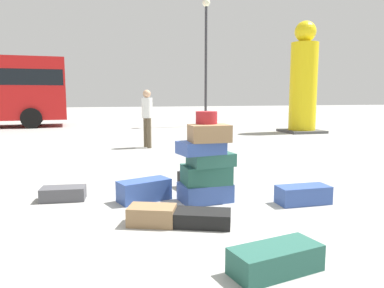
{
  "coord_description": "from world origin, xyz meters",
  "views": [
    {
      "loc": [
        -1.17,
        -4.44,
        1.5
      ],
      "look_at": [
        0.23,
        1.19,
        0.71
      ],
      "focal_mm": 34.46,
      "sensor_mm": 36.0,
      "label": 1
    }
  ],
  "objects_px": {
    "suitcase_teal_white_trunk": "(276,259)",
    "person_bearded_onlooker": "(147,113)",
    "suitcase_black_right_side": "(202,218)",
    "suitcase_black_left_side": "(204,179)",
    "suitcase_brown_behind_tower": "(152,215)",
    "lamp_post": "(206,43)",
    "suitcase_charcoal_upright_blue": "(63,194)",
    "yellow_dummy_statue": "(303,84)",
    "suitcase_tower": "(206,165)",
    "suitcase_navy_foreground_far": "(303,195)",
    "suitcase_navy_foreground_near": "(144,190)"
  },
  "relations": [
    {
      "from": "suitcase_teal_white_trunk",
      "to": "suitcase_navy_foreground_near",
      "type": "bearing_deg",
      "value": 96.76
    },
    {
      "from": "suitcase_black_left_side",
      "to": "yellow_dummy_statue",
      "type": "bearing_deg",
      "value": 38.65
    },
    {
      "from": "suitcase_black_left_side",
      "to": "suitcase_charcoal_upright_blue",
      "type": "height_order",
      "value": "suitcase_black_left_side"
    },
    {
      "from": "suitcase_black_right_side",
      "to": "yellow_dummy_statue",
      "type": "height_order",
      "value": "yellow_dummy_statue"
    },
    {
      "from": "suitcase_teal_white_trunk",
      "to": "lamp_post",
      "type": "height_order",
      "value": "lamp_post"
    },
    {
      "from": "suitcase_tower",
      "to": "lamp_post",
      "type": "xyz_separation_m",
      "value": [
        3.41,
        11.83,
        3.27
      ]
    },
    {
      "from": "suitcase_charcoal_upright_blue",
      "to": "yellow_dummy_statue",
      "type": "height_order",
      "value": "yellow_dummy_statue"
    },
    {
      "from": "suitcase_charcoal_upright_blue",
      "to": "suitcase_tower",
      "type": "bearing_deg",
      "value": -11.65
    },
    {
      "from": "suitcase_black_left_side",
      "to": "yellow_dummy_statue",
      "type": "relative_size",
      "value": 0.18
    },
    {
      "from": "suitcase_navy_foreground_far",
      "to": "lamp_post",
      "type": "xyz_separation_m",
      "value": [
        2.13,
        12.22,
        3.68
      ]
    },
    {
      "from": "suitcase_tower",
      "to": "lamp_post",
      "type": "relative_size",
      "value": 0.22
    },
    {
      "from": "suitcase_navy_foreground_far",
      "to": "suitcase_black_left_side",
      "type": "distance_m",
      "value": 1.64
    },
    {
      "from": "suitcase_black_left_side",
      "to": "suitcase_tower",
      "type": "bearing_deg",
      "value": -115.25
    },
    {
      "from": "suitcase_charcoal_upright_blue",
      "to": "suitcase_teal_white_trunk",
      "type": "bearing_deg",
      "value": -49.36
    },
    {
      "from": "suitcase_brown_behind_tower",
      "to": "lamp_post",
      "type": "distance_m",
      "value": 13.75
    },
    {
      "from": "suitcase_teal_white_trunk",
      "to": "suitcase_charcoal_upright_blue",
      "type": "distance_m",
      "value": 3.33
    },
    {
      "from": "suitcase_navy_foreground_far",
      "to": "suitcase_black_right_side",
      "type": "xyz_separation_m",
      "value": [
        -1.59,
        -0.49,
        -0.04
      ]
    },
    {
      "from": "suitcase_navy_foreground_near",
      "to": "suitcase_black_right_side",
      "type": "distance_m",
      "value": 1.28
    },
    {
      "from": "suitcase_black_left_side",
      "to": "suitcase_teal_white_trunk",
      "type": "bearing_deg",
      "value": -105.69
    },
    {
      "from": "suitcase_navy_foreground_far",
      "to": "suitcase_navy_foreground_near",
      "type": "distance_m",
      "value": 2.22
    },
    {
      "from": "suitcase_navy_foreground_near",
      "to": "suitcase_black_left_side",
      "type": "height_order",
      "value": "suitcase_navy_foreground_near"
    },
    {
      "from": "suitcase_teal_white_trunk",
      "to": "person_bearded_onlooker",
      "type": "xyz_separation_m",
      "value": [
        -0.12,
        7.62,
        0.86
      ]
    },
    {
      "from": "suitcase_tower",
      "to": "yellow_dummy_statue",
      "type": "distance_m",
      "value": 10.48
    },
    {
      "from": "suitcase_navy_foreground_far",
      "to": "person_bearded_onlooker",
      "type": "xyz_separation_m",
      "value": [
        -1.41,
        5.9,
        0.85
      ]
    },
    {
      "from": "suitcase_navy_foreground_near",
      "to": "suitcase_black_right_side",
      "type": "height_order",
      "value": "suitcase_navy_foreground_near"
    },
    {
      "from": "suitcase_navy_foreground_far",
      "to": "person_bearded_onlooker",
      "type": "height_order",
      "value": "person_bearded_onlooker"
    },
    {
      "from": "suitcase_navy_foreground_far",
      "to": "suitcase_teal_white_trunk",
      "type": "distance_m",
      "value": 2.15
    },
    {
      "from": "suitcase_navy_foreground_near",
      "to": "suitcase_black_right_side",
      "type": "bearing_deg",
      "value": -85.9
    },
    {
      "from": "suitcase_teal_white_trunk",
      "to": "suitcase_brown_behind_tower",
      "type": "bearing_deg",
      "value": 108.95
    },
    {
      "from": "suitcase_teal_white_trunk",
      "to": "suitcase_charcoal_upright_blue",
      "type": "height_order",
      "value": "suitcase_teal_white_trunk"
    },
    {
      "from": "suitcase_brown_behind_tower",
      "to": "lamp_post",
      "type": "height_order",
      "value": "lamp_post"
    },
    {
      "from": "suitcase_black_right_side",
      "to": "lamp_post",
      "type": "distance_m",
      "value": 13.76
    },
    {
      "from": "suitcase_black_right_side",
      "to": "suitcase_navy_foreground_far",
      "type": "bearing_deg",
      "value": 38.31
    },
    {
      "from": "suitcase_tower",
      "to": "lamp_post",
      "type": "bearing_deg",
      "value": 73.94
    },
    {
      "from": "yellow_dummy_statue",
      "to": "suitcase_charcoal_upright_blue",
      "type": "bearing_deg",
      "value": -137.24
    },
    {
      "from": "suitcase_brown_behind_tower",
      "to": "suitcase_charcoal_upright_blue",
      "type": "distance_m",
      "value": 1.69
    },
    {
      "from": "person_bearded_onlooker",
      "to": "suitcase_brown_behind_tower",
      "type": "bearing_deg",
      "value": -25.99
    },
    {
      "from": "suitcase_black_left_side",
      "to": "person_bearded_onlooker",
      "type": "relative_size",
      "value": 0.47
    },
    {
      "from": "person_bearded_onlooker",
      "to": "suitcase_charcoal_upright_blue",
      "type": "bearing_deg",
      "value": -39.6
    },
    {
      "from": "suitcase_tower",
      "to": "person_bearded_onlooker",
      "type": "height_order",
      "value": "person_bearded_onlooker"
    },
    {
      "from": "suitcase_black_right_side",
      "to": "suitcase_charcoal_upright_blue",
      "type": "bearing_deg",
      "value": 159.41
    },
    {
      "from": "suitcase_tower",
      "to": "suitcase_black_left_side",
      "type": "relative_size",
      "value": 1.66
    },
    {
      "from": "suitcase_teal_white_trunk",
      "to": "suitcase_charcoal_upright_blue",
      "type": "bearing_deg",
      "value": 113.46
    },
    {
      "from": "suitcase_black_right_side",
      "to": "suitcase_black_left_side",
      "type": "distance_m",
      "value": 1.8
    },
    {
      "from": "suitcase_black_right_side",
      "to": "suitcase_teal_white_trunk",
      "type": "xyz_separation_m",
      "value": [
        0.3,
        -1.23,
        0.03
      ]
    },
    {
      "from": "suitcase_black_left_side",
      "to": "suitcase_teal_white_trunk",
      "type": "xyz_separation_m",
      "value": [
        -0.21,
        -2.96,
        -0.01
      ]
    },
    {
      "from": "suitcase_brown_behind_tower",
      "to": "suitcase_black_right_side",
      "type": "relative_size",
      "value": 0.82
    },
    {
      "from": "suitcase_navy_foreground_far",
      "to": "suitcase_teal_white_trunk",
      "type": "height_order",
      "value": "suitcase_navy_foreground_far"
    },
    {
      "from": "suitcase_charcoal_upright_blue",
      "to": "person_bearded_onlooker",
      "type": "distance_m",
      "value": 5.32
    },
    {
      "from": "suitcase_black_right_side",
      "to": "suitcase_teal_white_trunk",
      "type": "height_order",
      "value": "suitcase_teal_white_trunk"
    }
  ]
}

